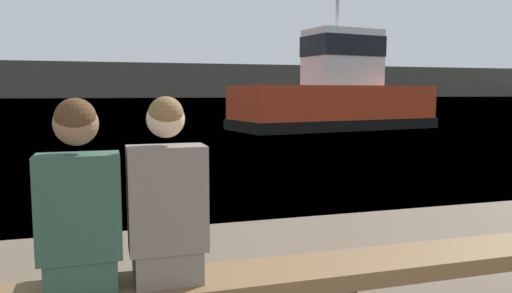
{
  "coord_description": "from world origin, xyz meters",
  "views": [
    {
      "loc": [
        -1.38,
        0.55,
        1.46
      ],
      "look_at": [
        0.31,
        6.1,
        0.82
      ],
      "focal_mm": 35.0,
      "sensor_mm": 36.0,
      "label": 1
    }
  ],
  "objects_px": {
    "person_right": "(167,204)",
    "person_left": "(79,208)",
    "bench_main": "(333,275)",
    "tugboat_red": "(335,98)"
  },
  "relations": [
    {
      "from": "bench_main",
      "to": "person_left",
      "type": "xyz_separation_m",
      "value": [
        -1.38,
        0.01,
        0.5
      ]
    },
    {
      "from": "person_right",
      "to": "tugboat_red",
      "type": "xyz_separation_m",
      "value": [
        8.44,
        15.38,
        0.34
      ]
    },
    {
      "from": "bench_main",
      "to": "person_right",
      "type": "xyz_separation_m",
      "value": [
        -0.96,
        0.01,
        0.49
      ]
    },
    {
      "from": "person_left",
      "to": "tugboat_red",
      "type": "relative_size",
      "value": 0.11
    },
    {
      "from": "person_left",
      "to": "tugboat_red",
      "type": "height_order",
      "value": "tugboat_red"
    },
    {
      "from": "person_right",
      "to": "person_left",
      "type": "bearing_deg",
      "value": -179.86
    },
    {
      "from": "person_left",
      "to": "tugboat_red",
      "type": "xyz_separation_m",
      "value": [
        8.86,
        15.39,
        0.32
      ]
    },
    {
      "from": "bench_main",
      "to": "tugboat_red",
      "type": "height_order",
      "value": "tugboat_red"
    },
    {
      "from": "bench_main",
      "to": "person_left",
      "type": "bearing_deg",
      "value": 179.79
    },
    {
      "from": "person_left",
      "to": "tugboat_red",
      "type": "distance_m",
      "value": 17.76
    }
  ]
}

